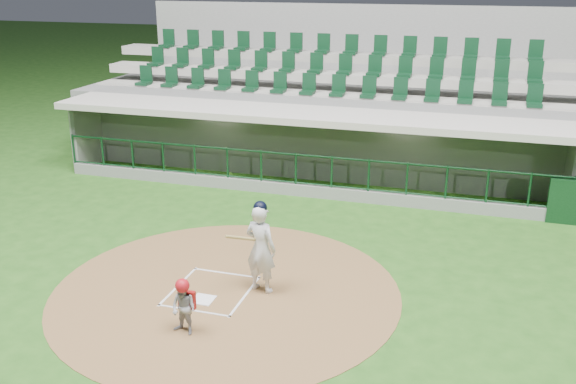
# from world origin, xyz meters

# --- Properties ---
(ground) EXTENTS (120.00, 120.00, 0.00)m
(ground) POSITION_xyz_m (0.00, 0.00, 0.00)
(ground) COLOR #214E16
(ground) RESTS_ON ground
(dirt_circle) EXTENTS (7.20, 7.20, 0.01)m
(dirt_circle) POSITION_xyz_m (0.30, -0.20, 0.01)
(dirt_circle) COLOR brown
(dirt_circle) RESTS_ON ground
(home_plate) EXTENTS (0.43, 0.43, 0.02)m
(home_plate) POSITION_xyz_m (0.00, -0.70, 0.02)
(home_plate) COLOR white
(home_plate) RESTS_ON dirt_circle
(batter_box_chalk) EXTENTS (1.55, 1.80, 0.01)m
(batter_box_chalk) POSITION_xyz_m (0.00, -0.30, 0.02)
(batter_box_chalk) COLOR white
(batter_box_chalk) RESTS_ON ground
(dugout_structure) EXTENTS (16.40, 3.70, 3.00)m
(dugout_structure) POSITION_xyz_m (0.16, 7.81, 0.97)
(dugout_structure) COLOR slate
(dugout_structure) RESTS_ON ground
(seating_deck) EXTENTS (17.00, 6.72, 5.15)m
(seating_deck) POSITION_xyz_m (0.00, 10.91, 1.42)
(seating_deck) COLOR slate
(seating_deck) RESTS_ON ground
(batter) EXTENTS (0.93, 0.95, 1.97)m
(batter) POSITION_xyz_m (0.98, 0.05, 0.99)
(batter) COLOR silver
(batter) RESTS_ON dirt_circle
(catcher) EXTENTS (0.57, 0.49, 1.10)m
(catcher) POSITION_xyz_m (0.19, -1.93, 0.56)
(catcher) COLOR #9A9A9F
(catcher) RESTS_ON dirt_circle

